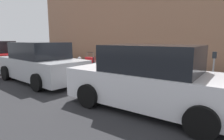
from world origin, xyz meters
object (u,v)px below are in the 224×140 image
at_px(suitcase_teal_0, 172,77).
at_px(parked_car_white_0, 151,80).
at_px(suitcase_olive_4, 125,70).
at_px(fire_hydrant, 80,63).
at_px(suitcase_red_8, 90,65).
at_px(bollard_post, 72,63).
at_px(suitcase_teal_7, 98,68).
at_px(suitcase_maroon_3, 137,73).
at_px(parked_car_silver_1, 40,63).
at_px(parking_meter, 214,65).
at_px(suitcase_silver_2, 148,72).
at_px(suitcase_navy_5, 116,69).
at_px(suitcase_red_1, 159,74).
at_px(suitcase_black_6, 107,68).

distance_m(suitcase_teal_0, parked_car_white_0, 2.45).
bearing_deg(suitcase_olive_4, fire_hydrant, -0.77).
bearing_deg(suitcase_red_8, bollard_post, 7.74).
xyz_separation_m(suitcase_teal_7, suitcase_red_8, (0.58, -0.09, 0.13)).
xyz_separation_m(suitcase_maroon_3, parked_car_silver_1, (3.41, 2.34, 0.38)).
distance_m(suitcase_maroon_3, parking_meter, 2.87).
height_order(suitcase_silver_2, suitcase_maroon_3, suitcase_silver_2).
bearing_deg(fire_hydrant, suitcase_olive_4, 179.23).
xyz_separation_m(suitcase_navy_5, bollard_post, (2.87, 0.22, 0.09)).
bearing_deg(parked_car_white_0, suitcase_olive_4, -43.90).
distance_m(suitcase_red_1, suitcase_olive_4, 1.57).
distance_m(suitcase_silver_2, suitcase_olive_4, 1.10).
distance_m(suitcase_black_6, parked_car_silver_1, 2.94).
distance_m(bollard_post, parking_meter, 6.82).
height_order(suitcase_red_8, fire_hydrant, suitcase_red_8).
bearing_deg(suitcase_maroon_3, parked_car_silver_1, 34.55).
bearing_deg(suitcase_navy_5, suitcase_teal_7, 7.58).
relative_size(suitcase_teal_0, suitcase_red_1, 0.84).
relative_size(suitcase_silver_2, suitcase_red_8, 0.98).
distance_m(suitcase_teal_0, suitcase_black_6, 3.10).
bearing_deg(suitcase_red_8, parked_car_white_0, 152.59).
relative_size(suitcase_teal_7, parking_meter, 0.66).
bearing_deg(suitcase_teal_0, suitcase_navy_5, -0.34).
distance_m(suitcase_black_6, fire_hydrant, 1.91).
height_order(suitcase_olive_4, suitcase_black_6, suitcase_olive_4).
bearing_deg(suitcase_olive_4, parking_meter, -175.11).
relative_size(suitcase_olive_4, parked_car_silver_1, 0.21).
relative_size(suitcase_olive_4, fire_hydrant, 1.27).
bearing_deg(bollard_post, parked_car_silver_1, 104.95).
bearing_deg(parked_car_silver_1, suitcase_teal_7, -118.57).
distance_m(suitcase_red_1, parking_meter, 1.90).
height_order(fire_hydrant, parked_car_white_0, parked_car_white_0).
bearing_deg(suitcase_teal_7, suitcase_black_6, -176.81).
bearing_deg(parking_meter, suitcase_silver_2, 6.03).
xyz_separation_m(fire_hydrant, parking_meter, (-6.33, -0.25, 0.44)).
bearing_deg(parked_car_silver_1, suitcase_navy_5, -133.45).
bearing_deg(fire_hydrant, parked_car_silver_1, 92.99).
bearing_deg(suitcase_silver_2, parked_car_white_0, 118.82).
xyz_separation_m(suitcase_olive_4, parked_car_white_0, (-2.39, 2.30, 0.28)).
bearing_deg(suitcase_maroon_3, suitcase_red_1, -178.28).
distance_m(suitcase_olive_4, suitcase_teal_7, 1.59).
xyz_separation_m(parked_car_white_0, parked_car_silver_1, (5.22, 0.00, 0.01)).
distance_m(suitcase_maroon_3, suitcase_red_8, 2.75).
xyz_separation_m(suitcase_teal_0, parking_meter, (-1.32, -0.19, 0.55)).
relative_size(suitcase_maroon_3, suitcase_black_6, 1.09).
height_order(suitcase_teal_0, suitcase_silver_2, suitcase_silver_2).
xyz_separation_m(suitcase_teal_7, parking_meter, (-4.97, -0.32, 0.57)).
xyz_separation_m(suitcase_black_6, bollard_post, (2.37, 0.11, 0.10)).
distance_m(suitcase_teal_0, parked_car_silver_1, 5.46).
relative_size(suitcase_navy_5, parked_car_white_0, 0.20).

